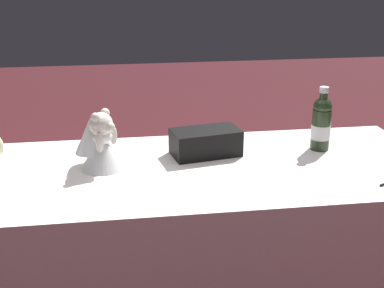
% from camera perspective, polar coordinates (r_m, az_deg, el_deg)
% --- Properties ---
extents(reception_table, '(1.97, 0.80, 0.79)m').
position_cam_1_polar(reception_table, '(2.30, 0.00, -11.64)').
color(reception_table, white).
rests_on(reception_table, ground_plane).
extents(teddy_bear_bride, '(0.23, 0.21, 0.24)m').
position_cam_1_polar(teddy_bear_bride, '(2.12, -9.99, 0.13)').
color(teddy_bear_bride, white).
rests_on(teddy_bear_bride, reception_table).
extents(champagne_bottle, '(0.08, 0.08, 0.28)m').
position_cam_1_polar(champagne_bottle, '(2.34, 13.76, 2.22)').
color(champagne_bottle, '#23331D').
rests_on(champagne_bottle, reception_table).
extents(gift_case_black, '(0.31, 0.20, 0.11)m').
position_cam_1_polar(gift_case_black, '(2.23, 1.48, 0.18)').
color(gift_case_black, black).
rests_on(gift_case_black, reception_table).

